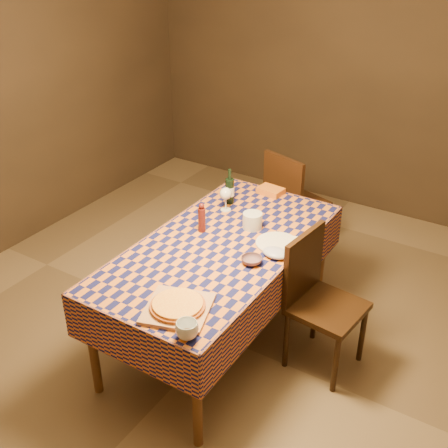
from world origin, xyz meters
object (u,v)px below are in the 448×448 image
(chair_right, at_px, (317,294))
(wine_bottle, at_px, (230,190))
(pizza, at_px, (178,305))
(chair_far, at_px, (291,199))
(dining_table, at_px, (220,255))
(cutting_board, at_px, (178,309))
(bowl, at_px, (252,260))
(white_plate, at_px, (277,243))

(chair_right, bearing_deg, wine_bottle, 156.88)
(pizza, xyz_separation_m, chair_far, (-0.28, 1.98, -0.28))
(chair_right, bearing_deg, chair_far, 122.99)
(dining_table, bearing_deg, pizza, -76.11)
(dining_table, bearing_deg, cutting_board, -76.11)
(bowl, distance_m, chair_right, 0.50)
(dining_table, xyz_separation_m, cutting_board, (0.17, -0.69, 0.09))
(white_plate, distance_m, chair_far, 1.20)
(wine_bottle, bearing_deg, white_plate, -30.83)
(cutting_board, height_order, pizza, pizza)
(wine_bottle, xyz_separation_m, chair_right, (0.89, -0.38, -0.35))
(bowl, bearing_deg, dining_table, 164.43)
(cutting_board, distance_m, white_plate, 0.90)
(pizza, height_order, chair_right, chair_right)
(dining_table, bearing_deg, bowl, -15.57)
(bowl, bearing_deg, chair_right, 34.47)
(cutting_board, relative_size, pizza, 1.04)
(dining_table, relative_size, bowl, 14.37)
(dining_table, height_order, chair_far, chair_far)
(pizza, distance_m, chair_right, 1.01)
(white_plate, xyz_separation_m, chair_right, (0.32, -0.04, -0.26))
(dining_table, bearing_deg, white_plate, 32.80)
(chair_right, bearing_deg, pizza, -118.25)
(bowl, bearing_deg, cutting_board, -100.05)
(wine_bottle, bearing_deg, chair_far, 78.70)
(dining_table, xyz_separation_m, chair_far, (-0.11, 1.29, -0.17))
(pizza, bearing_deg, white_plate, 81.03)
(white_plate, relative_size, chair_far, 0.30)
(bowl, distance_m, white_plate, 0.28)
(bowl, xyz_separation_m, chair_far, (-0.39, 1.37, -0.27))
(pizza, xyz_separation_m, white_plate, (0.14, 0.89, -0.03))
(dining_table, distance_m, bowl, 0.30)
(pizza, relative_size, white_plate, 1.17)
(bowl, relative_size, chair_right, 0.14)
(wine_bottle, bearing_deg, chair_right, -23.12)
(pizza, bearing_deg, bowl, 79.95)
(cutting_board, height_order, white_plate, cutting_board)
(dining_table, distance_m, cutting_board, 0.71)
(wine_bottle, distance_m, white_plate, 0.67)
(bowl, bearing_deg, white_plate, 83.44)
(dining_table, height_order, wine_bottle, wine_bottle)
(wine_bottle, relative_size, chair_right, 0.29)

